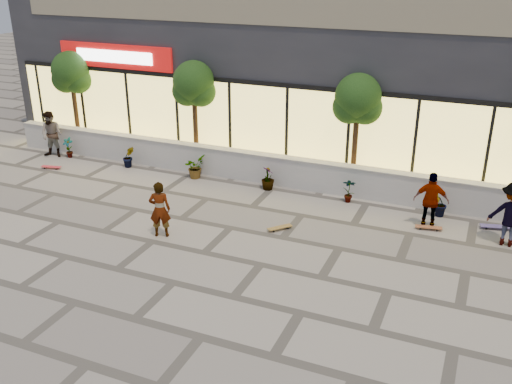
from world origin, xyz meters
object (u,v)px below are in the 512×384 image
at_px(skater_center, 160,209).
at_px(skateboard_center, 280,227).
at_px(tree_west, 71,75).
at_px(skateboard_right_far, 496,226).
at_px(skater_right_near, 431,200).
at_px(skateboard_left, 51,167).
at_px(skater_left, 52,134).
at_px(skateboard_right_near, 429,227).
at_px(tree_mideast, 358,102).
at_px(skater_right_far, 511,214).
at_px(tree_midwest, 194,86).

distance_m(skater_center, skateboard_center, 3.47).
height_order(tree_west, skateboard_right_far, tree_west).
relative_size(skater_right_near, skateboard_left, 2.18).
bearing_deg(skateboard_right_far, skater_left, 165.29).
relative_size(skater_left, skateboard_right_near, 2.33).
xyz_separation_m(tree_mideast, skateboard_right_far, (4.64, -1.51, -2.90)).
distance_m(tree_west, skater_right_far, 16.73).
relative_size(tree_mideast, skateboard_left, 5.05).
bearing_deg(tree_west, skateboard_center, -21.06).
bearing_deg(skateboard_right_far, tree_midwest, 157.60).
bearing_deg(skater_left, skater_right_near, -12.95).
bearing_deg(skateboard_left, skateboard_right_near, -11.22).
xyz_separation_m(tree_mideast, skateboard_center, (-1.12, -3.99, -2.91)).
distance_m(tree_west, tree_midwest, 5.50).
relative_size(tree_midwest, skateboard_right_far, 4.38).
bearing_deg(skater_center, skateboard_right_far, -177.22).
bearing_deg(tree_west, tree_mideast, 0.00).
bearing_deg(skater_left, skateboard_right_far, -10.47).
distance_m(skater_center, skateboard_left, 7.41).
xyz_separation_m(skateboard_center, skateboard_left, (-9.65, 1.44, -0.00)).
relative_size(skateboard_center, skateboard_right_near, 0.90).
height_order(skater_center, skater_right_far, skater_right_far).
distance_m(skater_right_near, skateboard_center, 4.42).
relative_size(tree_west, skateboard_center, 5.58).
distance_m(skater_right_near, skateboard_right_near, 0.79).
relative_size(tree_west, skateboard_right_near, 5.02).
xyz_separation_m(skater_center, skater_left, (-7.53, 4.25, 0.09)).
bearing_deg(tree_midwest, tree_mideast, 0.00).
bearing_deg(skater_right_far, skateboard_left, 5.57).
height_order(skater_right_far, skateboard_right_near, skater_right_far).
height_order(tree_midwest, skater_left, tree_midwest).
distance_m(skateboard_left, skateboard_right_near, 13.63).
relative_size(skater_right_near, skateboard_right_near, 2.17).
distance_m(tree_mideast, skateboard_right_near, 4.68).
bearing_deg(skateboard_center, skater_left, 116.74).
bearing_deg(skateboard_center, skateboard_left, 122.13).
distance_m(tree_west, skater_right_near, 14.62).
xyz_separation_m(skateboard_right_near, skateboard_right_far, (1.79, 0.79, 0.01)).
distance_m(skateboard_center, skateboard_right_far, 6.28).
xyz_separation_m(tree_midwest, skateboard_center, (4.88, -3.99, -2.91)).
xyz_separation_m(skater_left, skateboard_left, (0.84, -1.15, -0.83)).
distance_m(tree_west, skateboard_left, 3.94).
relative_size(skater_center, skater_right_near, 0.97).
height_order(tree_mideast, skater_right_far, tree_mideast).
bearing_deg(tree_mideast, skateboard_center, -105.71).
height_order(skateboard_center, skateboard_right_near, same).
relative_size(tree_mideast, skateboard_right_near, 5.02).
bearing_deg(skateboard_center, skater_center, 159.82).
xyz_separation_m(tree_west, skateboard_left, (0.73, -2.55, -2.91)).
xyz_separation_m(tree_west, skater_left, (-0.11, -1.40, -2.08)).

